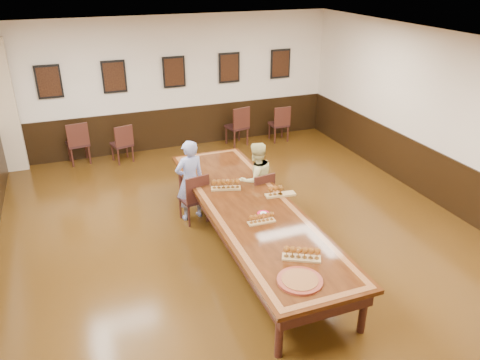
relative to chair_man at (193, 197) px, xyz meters
name	(u,v)px	position (x,y,z in m)	size (l,w,h in m)	color
floor	(251,247)	(0.64, -1.19, -0.48)	(8.00, 10.00, 0.02)	black
ceiling	(253,49)	(0.64, -1.19, 2.74)	(8.00, 10.00, 0.02)	white
wall_back	(174,84)	(0.64, 3.82, 1.13)	(8.00, 0.02, 3.20)	beige
wall_right	(459,127)	(4.65, -1.19, 1.13)	(0.02, 10.00, 3.20)	beige
chair_man	(193,197)	(0.00, 0.00, 0.00)	(0.44, 0.48, 0.95)	black
chair_woman	(259,194)	(1.15, -0.28, -0.02)	(0.42, 0.46, 0.90)	black
spare_chair_a	(78,142)	(-1.77, 3.55, 0.03)	(0.47, 0.52, 1.01)	black
spare_chair_b	(122,143)	(-0.81, 3.27, -0.01)	(0.43, 0.47, 0.92)	black
spare_chair_c	(237,125)	(2.09, 3.38, 0.04)	(0.48, 0.52, 1.02)	black
spare_chair_d	(279,123)	(3.22, 3.27, 0.00)	(0.45, 0.49, 0.95)	black
person_man	(190,180)	(-0.02, 0.10, 0.28)	(0.55, 0.36, 1.51)	#4552AC
person_woman	(256,180)	(1.14, -0.19, 0.23)	(0.70, 0.55, 1.41)	beige
pink_phone	(280,195)	(1.24, -0.99, 0.28)	(0.07, 0.14, 0.01)	#DA488C
curtain	(5,107)	(-3.11, 3.63, 0.98)	(0.45, 0.18, 2.90)	tan
wainscoting	(251,220)	(0.64, -1.19, 0.03)	(8.00, 10.00, 1.00)	black
conference_table	(251,214)	(0.64, -1.19, 0.14)	(1.40, 5.00, 0.76)	black
posters	(174,72)	(0.64, 3.75, 1.43)	(6.14, 0.04, 0.74)	black
flight_a	(226,185)	(0.47, -0.46, 0.37)	(0.53, 0.29, 0.19)	olive
flight_b	(279,191)	(1.20, -1.00, 0.37)	(0.52, 0.20, 0.19)	olive
flight_c	(262,219)	(0.59, -1.72, 0.35)	(0.42, 0.14, 0.16)	olive
flight_d	(302,254)	(0.71, -2.77, 0.37)	(0.52, 0.38, 0.19)	olive
red_plate_grp	(263,214)	(0.72, -1.48, 0.29)	(0.19, 0.19, 0.02)	red
carved_platter	(300,281)	(0.47, -3.19, 0.30)	(0.69, 0.69, 0.04)	maroon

